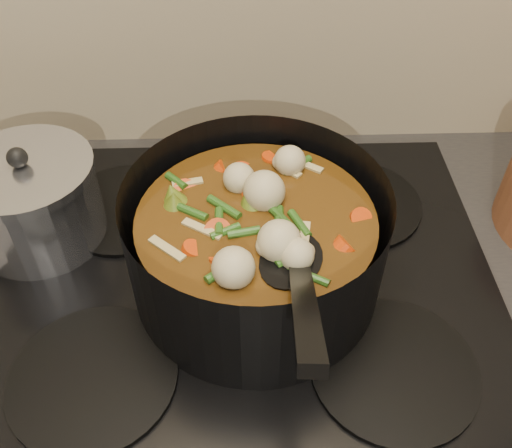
{
  "coord_description": "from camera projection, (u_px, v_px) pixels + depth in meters",
  "views": [
    {
      "loc": [
        0.0,
        1.48,
        1.47
      ],
      "look_at": [
        0.02,
        1.93,
        1.03
      ],
      "focal_mm": 40.0,
      "sensor_mm": 36.0,
      "label": 1
    }
  ],
  "objects": [
    {
      "name": "counter",
      "position": [
        247.0,
        446.0,
        1.03
      ],
      "size": [
        2.64,
        0.64,
        0.91
      ],
      "color": "brown",
      "rests_on": "ground"
    },
    {
      "name": "stovetop",
      "position": [
        243.0,
        284.0,
        0.7
      ],
      "size": [
        0.62,
        0.54,
        0.03
      ],
      "color": "black",
      "rests_on": "counter"
    },
    {
      "name": "stockpot",
      "position": [
        256.0,
        245.0,
        0.65
      ],
      "size": [
        0.35,
        0.43,
        0.21
      ],
      "rotation": [
        0.0,
        0.0,
        -0.26
      ],
      "color": "black",
      "rests_on": "stovetop"
    },
    {
      "name": "saucepan",
      "position": [
        33.0,
        201.0,
        0.71
      ],
      "size": [
        0.17,
        0.17,
        0.14
      ],
      "rotation": [
        0.0,
        0.0,
        -0.02
      ],
      "color": "silver",
      "rests_on": "stovetop"
    }
  ]
}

